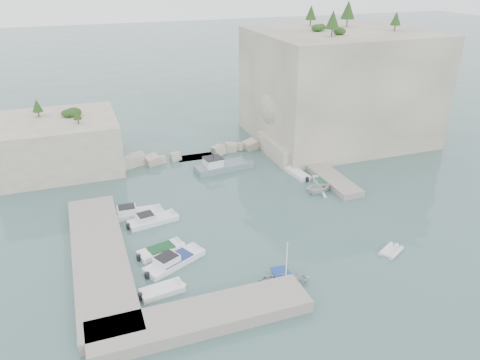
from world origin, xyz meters
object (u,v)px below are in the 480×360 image
object	(u,v)px
motorboat_e	(162,293)
inflatable_dinghy	(391,252)
tender_east_c	(297,175)
tender_east_d	(292,164)
motorboat_b	(153,222)
work_boat	(224,169)
rowboat	(285,285)
tender_east_a	(317,193)
motorboat_d	(175,264)
tender_east_b	(320,184)
motorboat_c	(161,252)
motorboat_a	(136,215)

from	to	relation	value
motorboat_e	inflatable_dinghy	size ratio (longest dim) A/B	1.46
tender_east_c	tender_east_d	size ratio (longest dim) A/B	1.02
motorboat_b	work_boat	size ratio (longest dim) A/B	0.67
rowboat	tender_east_a	size ratio (longest dim) A/B	1.24
tender_east_c	work_boat	bearing A→B (deg)	51.51
motorboat_d	tender_east_d	xyz separation A→B (m)	(21.48, 18.54, 0.00)
tender_east_a	tender_east_b	size ratio (longest dim) A/B	0.98
tender_east_d	tender_east_a	bearing A→B (deg)	-169.19
motorboat_c	rowboat	bearing A→B (deg)	-58.50
rowboat	motorboat_c	bearing A→B (deg)	51.91
inflatable_dinghy	work_boat	bearing A→B (deg)	80.90
work_boat	rowboat	bearing A→B (deg)	-102.75
rowboat	motorboat_e	bearing A→B (deg)	81.22
tender_east_a	work_boat	bearing A→B (deg)	35.76
tender_east_d	motorboat_a	bearing A→B (deg)	125.53
rowboat	tender_east_d	size ratio (longest dim) A/B	0.98
tender_east_a	motorboat_e	bearing A→B (deg)	117.23
work_boat	motorboat_b	bearing A→B (deg)	-143.24
tender_east_a	motorboat_d	bearing A→B (deg)	110.93
motorboat_c	motorboat_d	world-z (taller)	motorboat_d
motorboat_b	work_boat	bearing A→B (deg)	33.23
motorboat_e	tender_east_d	world-z (taller)	tender_east_d
work_boat	tender_east_d	bearing A→B (deg)	-14.29
rowboat	work_boat	xyz separation A→B (m)	(2.95, 26.55, 0.00)
tender_east_b	work_boat	world-z (taller)	work_boat
motorboat_a	rowboat	size ratio (longest dim) A/B	1.42
motorboat_a	tender_east_a	world-z (taller)	tender_east_a
motorboat_a	tender_east_a	bearing A→B (deg)	-3.09
inflatable_dinghy	tender_east_a	world-z (taller)	tender_east_a
motorboat_d	tender_east_d	size ratio (longest dim) A/B	1.44
inflatable_dinghy	tender_east_d	distance (m)	24.11
motorboat_c	motorboat_e	distance (m)	6.40
motorboat_a	tender_east_b	distance (m)	24.01
tender_east_c	work_boat	size ratio (longest dim) A/B	0.54
inflatable_dinghy	tender_east_b	size ratio (longest dim) A/B	0.74
motorboat_c	tender_east_d	size ratio (longest dim) A/B	1.07
motorboat_a	motorboat_c	distance (m)	8.63
motorboat_d	inflatable_dinghy	size ratio (longest dim) A/B	2.40
motorboat_d	tender_east_b	distance (m)	24.46
rowboat	tender_east_c	world-z (taller)	rowboat
motorboat_b	tender_east_a	bearing A→B (deg)	-9.16
motorboat_a	motorboat_b	xyz separation A→B (m)	(1.63, -2.31, 0.00)
motorboat_a	rowboat	xyz separation A→B (m)	(10.78, -17.50, 0.00)
rowboat	tender_east_d	distance (m)	28.26
motorboat_c	motorboat_d	size ratio (longest dim) A/B	0.74
motorboat_b	rowboat	distance (m)	17.74
motorboat_c	rowboat	world-z (taller)	rowboat
motorboat_c	tender_east_d	world-z (taller)	tender_east_d
motorboat_d	work_boat	size ratio (longest dim) A/B	0.76
tender_east_b	motorboat_e	bearing A→B (deg)	136.31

